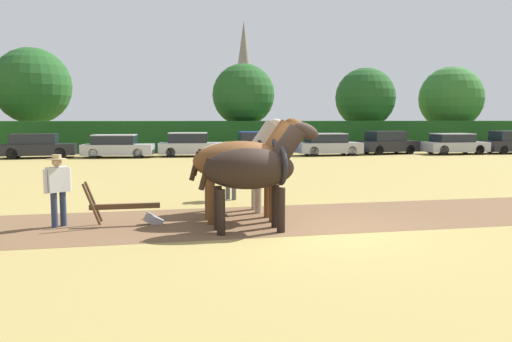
% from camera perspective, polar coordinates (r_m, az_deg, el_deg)
% --- Properties ---
extents(ground_plane, '(240.00, 240.00, 0.00)m').
position_cam_1_polar(ground_plane, '(11.07, 7.12, -6.90)').
color(ground_plane, '#998447').
extents(plowed_furrow_strip, '(26.93, 5.86, 0.01)m').
position_cam_1_polar(plowed_furrow_strip, '(12.15, -20.89, -6.08)').
color(plowed_furrow_strip, brown).
rests_on(plowed_furrow_strip, ground).
extents(hedgerow, '(69.48, 1.86, 2.27)m').
position_cam_1_polar(hedgerow, '(37.24, -2.75, 3.99)').
color(hedgerow, '#194719').
rests_on(hedgerow, ground).
extents(tree_left, '(5.94, 5.94, 7.96)m').
position_cam_1_polar(tree_left, '(43.21, -24.19, 8.85)').
color(tree_left, '#4C3823').
rests_on(tree_left, ground).
extents(tree_center_left, '(4.86, 4.86, 6.72)m').
position_cam_1_polar(tree_center_left, '(39.42, -1.44, 8.67)').
color(tree_center_left, '#423323').
rests_on(tree_center_left, ground).
extents(tree_center, '(4.89, 4.89, 6.59)m').
position_cam_1_polar(tree_center, '(42.25, 12.39, 8.16)').
color(tree_center, brown).
rests_on(tree_center, ground).
extents(tree_center_right, '(5.28, 5.28, 6.78)m').
position_cam_1_polar(tree_center_right, '(45.33, 21.39, 7.73)').
color(tree_center_right, '#423323').
rests_on(tree_center_right, ground).
extents(church_spire, '(2.51, 2.51, 16.28)m').
position_cam_1_polar(church_spire, '(72.68, -1.40, 10.82)').
color(church_spire, gray).
rests_on(church_spire, ground).
extents(draft_horse_lead_left, '(2.74, 1.11, 2.46)m').
position_cam_1_polar(draft_horse_lead_left, '(10.85, -0.18, 0.30)').
color(draft_horse_lead_left, black).
rests_on(draft_horse_lead_left, ground).
extents(draft_horse_lead_right, '(2.96, 1.20, 2.55)m').
position_cam_1_polar(draft_horse_lead_right, '(11.96, -1.27, 1.19)').
color(draft_horse_lead_right, brown).
rests_on(draft_horse_lead_right, ground).
extents(draft_horse_trail_left, '(2.69, 1.08, 2.54)m').
position_cam_1_polar(draft_horse_trail_left, '(13.08, -2.14, 1.49)').
color(draft_horse_trail_left, '#B2A38E').
rests_on(draft_horse_trail_left, ground).
extents(plow, '(1.81, 0.49, 1.13)m').
position_cam_1_polar(plow, '(11.93, -14.07, -4.49)').
color(plow, '#4C331E').
rests_on(plow, ground).
extents(farmer_at_plow, '(0.51, 0.46, 1.65)m').
position_cam_1_polar(farmer_at_plow, '(12.18, -21.72, -1.51)').
color(farmer_at_plow, '#28334C').
rests_on(farmer_at_plow, ground).
extents(farmer_beside_team, '(0.56, 0.45, 1.69)m').
position_cam_1_polar(farmer_beside_team, '(15.15, -2.90, 0.40)').
color(farmer_beside_team, '#4C4C4C').
rests_on(farmer_beside_team, ground).
extents(parked_car_far_left, '(4.60, 2.30, 1.51)m').
position_cam_1_polar(parked_car_far_left, '(34.05, -23.73, 2.61)').
color(parked_car_far_left, black).
rests_on(parked_car_far_left, ground).
extents(parked_car_left, '(4.44, 2.05, 1.44)m').
position_cam_1_polar(parked_car_left, '(32.83, -15.59, 2.73)').
color(parked_car_left, '#A8A8B2').
rests_on(parked_car_left, ground).
extents(parked_car_center_left, '(4.18, 1.86, 1.55)m').
position_cam_1_polar(parked_car_center_left, '(32.85, -7.53, 2.97)').
color(parked_car_center_left, '#A8A8B2').
rests_on(parked_car_center_left, ground).
extents(parked_car_center, '(4.10, 2.03, 1.60)m').
position_cam_1_polar(parked_car_center, '(33.06, 0.39, 3.09)').
color(parked_car_center, navy).
rests_on(parked_car_center, ground).
extents(parked_car_center_right, '(4.39, 2.10, 1.48)m').
position_cam_1_polar(parked_car_center_right, '(33.67, 8.24, 2.99)').
color(parked_car_center_right, '#9E9EA8').
rests_on(parked_car_center_right, ground).
extents(parked_car_right, '(4.28, 2.60, 1.58)m').
position_cam_1_polar(parked_car_right, '(35.95, 14.77, 3.12)').
color(parked_car_right, black).
rests_on(parked_car_right, ground).
extents(parked_car_far_right, '(4.38, 2.12, 1.43)m').
position_cam_1_polar(parked_car_far_right, '(37.10, 21.69, 2.88)').
color(parked_car_far_right, '#9E9EA8').
rests_on(parked_car_far_right, ground).
extents(parked_car_end_right, '(4.06, 1.91, 1.59)m').
position_cam_1_polar(parked_car_end_right, '(39.68, 27.19, 2.90)').
color(parked_car_end_right, black).
rests_on(parked_car_end_right, ground).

